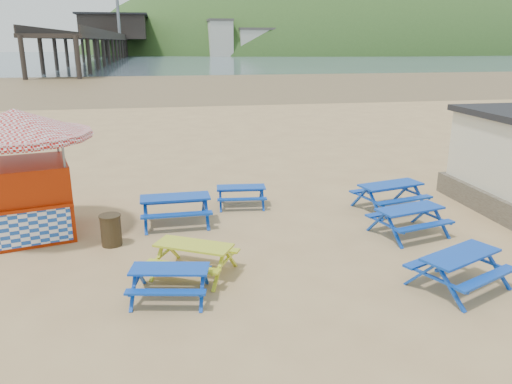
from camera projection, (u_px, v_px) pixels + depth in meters
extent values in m
plane|color=tan|center=(279.00, 242.00, 13.58)|extent=(400.00, 400.00, 0.00)
plane|color=brown|center=(183.00, 83.00, 65.30)|extent=(400.00, 400.00, 0.00)
plane|color=#465864|center=(167.00, 57.00, 173.45)|extent=(400.00, 400.00, 0.00)
cube|color=#1336B8|center=(175.00, 197.00, 14.73)|extent=(2.05, 0.83, 0.06)
cube|color=#1336B8|center=(174.00, 201.00, 15.46)|extent=(2.04, 0.32, 0.06)
cube|color=#1336B8|center=(177.00, 215.00, 14.19)|extent=(2.04, 0.32, 0.06)
cube|color=#1336B8|center=(241.00, 187.00, 16.39)|extent=(1.64, 0.77, 0.04)
cube|color=#1336B8|center=(240.00, 190.00, 16.97)|extent=(1.60, 0.37, 0.04)
cube|color=#1336B8|center=(242.00, 199.00, 15.96)|extent=(1.60, 0.37, 0.04)
cube|color=#1336B8|center=(391.00, 185.00, 15.99)|extent=(2.19, 1.26, 0.06)
cube|color=#1336B8|center=(377.00, 189.00, 16.68)|extent=(2.07, 0.76, 0.06)
cube|color=#1336B8|center=(404.00, 200.00, 15.49)|extent=(2.07, 0.76, 0.06)
cube|color=#1336B8|center=(170.00, 269.00, 10.46)|extent=(1.73, 0.94, 0.05)
cube|color=#1336B8|center=(174.00, 269.00, 11.06)|extent=(1.65, 0.54, 0.05)
cube|color=#1336B8|center=(165.00, 292.00, 10.02)|extent=(1.65, 0.54, 0.05)
cube|color=#1336B8|center=(461.00, 255.00, 10.87)|extent=(2.07, 1.47, 0.05)
cube|color=#1336B8|center=(435.00, 257.00, 11.46)|extent=(1.87, 1.02, 0.05)
cube|color=#1336B8|center=(487.00, 278.00, 10.45)|extent=(1.87, 1.02, 0.05)
cube|color=#1336B8|center=(410.00, 209.00, 13.89)|extent=(2.03, 1.18, 0.05)
cube|color=#1336B8|center=(394.00, 212.00, 14.53)|extent=(1.91, 0.72, 0.05)
cube|color=#1336B8|center=(425.00, 226.00, 13.43)|extent=(1.91, 0.72, 0.05)
cube|color=gold|center=(193.00, 245.00, 11.53)|extent=(1.89, 1.48, 0.05)
cube|color=gold|center=(204.00, 247.00, 12.15)|extent=(1.67, 1.09, 0.05)
cube|color=gold|center=(182.00, 267.00, 11.07)|extent=(1.67, 1.09, 0.05)
cube|color=#9E2103|center=(26.00, 199.00, 13.81)|extent=(2.79, 2.79, 2.09)
cube|color=#9E2103|center=(26.00, 210.00, 12.76)|extent=(2.25, 0.67, 0.08)
cube|color=#194CB2|center=(29.00, 229.00, 12.94)|extent=(2.03, 0.56, 0.94)
cone|color=silver|center=(15.00, 122.00, 13.19)|extent=(4.83, 4.83, 0.73)
cylinder|color=silver|center=(17.00, 136.00, 13.30)|extent=(4.70, 4.70, 0.19)
cylinder|color=#3E311C|center=(111.00, 231.00, 13.27)|extent=(0.54, 0.54, 0.82)
cylinder|color=#3E311C|center=(110.00, 216.00, 13.14)|extent=(0.58, 0.58, 0.04)
cube|color=black|center=(113.00, 39.00, 173.21)|extent=(9.00, 220.00, 0.60)
cube|color=black|center=(115.00, 28.00, 182.40)|extent=(22.00, 30.00, 8.00)
cube|color=black|center=(114.00, 15.00, 181.15)|extent=(24.00, 32.00, 0.60)
ellipsoid|color=#2D4C1E|center=(349.00, 73.00, 248.80)|extent=(264.00, 144.00, 108.00)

